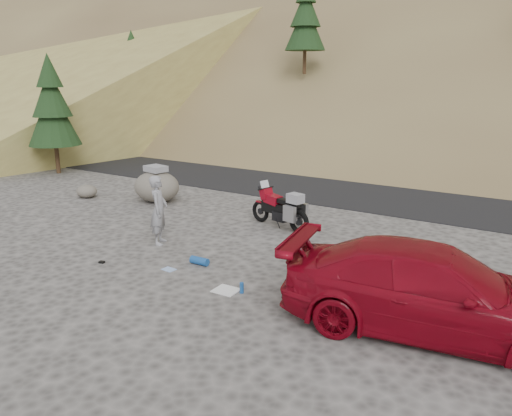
{
  "coord_description": "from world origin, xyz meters",
  "views": [
    {
      "loc": [
        7.84,
        -8.88,
        4.12
      ],
      "look_at": [
        1.51,
        0.99,
        1.0
      ],
      "focal_mm": 35.0,
      "sensor_mm": 36.0,
      "label": 1
    }
  ],
  "objects": [
    {
      "name": "small_rock",
      "position": [
        -6.27,
        2.17,
        0.22
      ],
      "size": [
        0.87,
        0.81,
        0.44
      ],
      "rotation": [
        0.0,
        0.0,
        0.22
      ],
      "color": "#5B554E",
      "rests_on": "ground"
    },
    {
      "name": "ground",
      "position": [
        0.0,
        0.0,
        0.0
      ],
      "size": [
        140.0,
        140.0,
        0.0
      ],
      "primitive_type": "plane",
      "color": "#413F3C",
      "rests_on": "ground"
    },
    {
      "name": "gear_white_cloth",
      "position": [
        2.42,
        -1.53,
        0.01
      ],
      "size": [
        0.5,
        0.45,
        0.02
      ],
      "primitive_type": "cube",
      "rotation": [
        0.0,
        0.0,
        0.04
      ],
      "color": "white",
      "rests_on": "ground"
    },
    {
      "name": "motorcycle",
      "position": [
        1.25,
        2.72,
        0.54
      ],
      "size": [
        2.1,
        0.9,
        1.27
      ],
      "rotation": [
        0.0,
        0.0,
        -0.23
      ],
      "color": "black",
      "rests_on": "ground"
    },
    {
      "name": "boulder",
      "position": [
        -3.78,
        3.06,
        0.53
      ],
      "size": [
        1.99,
        1.85,
        1.22
      ],
      "rotation": [
        0.0,
        0.0,
        -0.38
      ],
      "color": "#5B554E",
      "rests_on": "ground"
    },
    {
      "name": "red_car",
      "position": [
        6.21,
        -0.98,
        0.0
      ],
      "size": [
        5.22,
        2.84,
        1.44
      ],
      "primitive_type": "imported",
      "rotation": [
        0.0,
        0.0,
        1.74
      ],
      "color": "maroon",
      "rests_on": "ground"
    },
    {
      "name": "man",
      "position": [
        -0.68,
        -0.09,
        0.0
      ],
      "size": [
        0.68,
        0.76,
        1.75
      ],
      "primitive_type": "imported",
      "rotation": [
        0.0,
        0.0,
        2.08
      ],
      "color": "gray",
      "rests_on": "ground"
    },
    {
      "name": "road",
      "position": [
        0.0,
        9.0,
        0.0
      ],
      "size": [
        120.0,
        7.0,
        0.05
      ],
      "primitive_type": "cube",
      "color": "black",
      "rests_on": "ground"
    },
    {
      "name": "gear_bottle",
      "position": [
        2.74,
        -1.45,
        0.11
      ],
      "size": [
        0.1,
        0.1,
        0.22
      ],
      "primitive_type": "cylinder",
      "rotation": [
        0.0,
        0.0,
        -0.41
      ],
      "color": "#184C94",
      "rests_on": "ground"
    },
    {
      "name": "gear_blue_mat",
      "position": [
        1.09,
        -0.71,
        0.09
      ],
      "size": [
        0.45,
        0.19,
        0.18
      ],
      "primitive_type": "cylinder",
      "rotation": [
        0.0,
        1.57,
        0.03
      ],
      "color": "#184C94",
      "rests_on": "ground"
    },
    {
      "name": "gear_blue_cloth",
      "position": [
        0.71,
        -1.32,
        0.01
      ],
      "size": [
        0.3,
        0.23,
        0.01
      ],
      "primitive_type": "cube",
      "rotation": [
        0.0,
        0.0,
        -0.07
      ],
      "color": "#91AEE1",
      "rests_on": "ground"
    },
    {
      "name": "conifer_verge",
      "position": [
        -11.0,
        4.5,
        2.89
      ],
      "size": [
        2.2,
        2.2,
        5.04
      ],
      "color": "#322212",
      "rests_on": "ground"
    },
    {
      "name": "gear_glove_b",
      "position": [
        -0.85,
        -1.84,
        0.02
      ],
      "size": [
        0.14,
        0.12,
        0.04
      ],
      "primitive_type": "cube",
      "rotation": [
        0.0,
        0.0,
        0.25
      ],
      "color": "black",
      "rests_on": "ground"
    }
  ]
}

